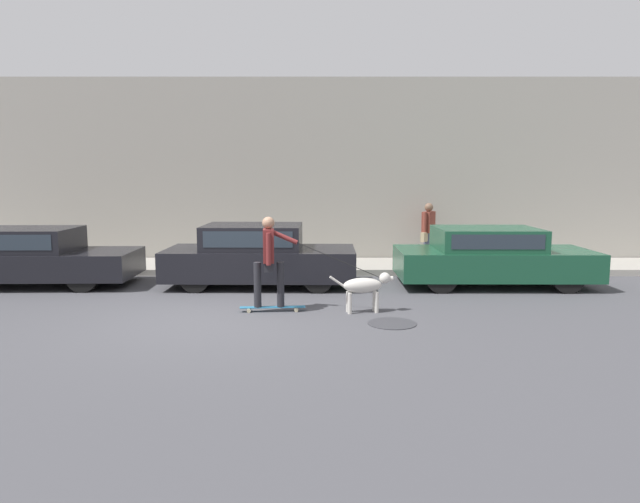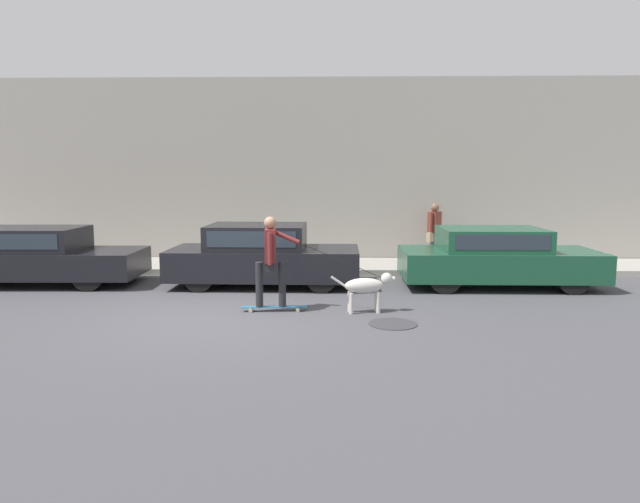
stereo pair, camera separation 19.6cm
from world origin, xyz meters
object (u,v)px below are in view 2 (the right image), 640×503
parked_car_0 (35,257)px  pedestrian_with_bag (434,230)px  skateboarder (271,258)px  dog (367,286)px  parked_car_2 (496,258)px  parked_car_1 (263,256)px

parked_car_0 → pedestrian_with_bag: bearing=14.9°
skateboarder → pedestrian_with_bag: size_ratio=1.68×
pedestrian_with_bag → dog: bearing=99.1°
parked_car_2 → dog: (-2.92, -2.46, -0.16)m
parked_car_2 → dog: bearing=-139.6°
skateboarder → pedestrian_with_bag: bearing=49.4°
parked_car_1 → skateboarder: skateboarder is taller
parked_car_1 → dog: parked_car_1 is taller
parked_car_2 → pedestrian_with_bag: pedestrian_with_bag is taller
parked_car_1 → pedestrian_with_bag: (4.15, 2.65, 0.34)m
parked_car_0 → skateboarder: bearing=-25.1°
parked_car_0 → dog: bearing=-20.4°
pedestrian_with_bag → skateboarder: bearing=84.7°
parked_car_1 → parked_car_2: (5.03, -0.00, -0.02)m
parked_car_2 → skateboarder: (-4.58, -2.40, 0.33)m
parked_car_2 → dog: 3.82m
parked_car_0 → dog: 7.52m
parked_car_0 → pedestrian_with_bag: (9.14, 2.65, 0.37)m
parked_car_2 → skateboarder: size_ratio=1.63×
dog → parked_car_2: bearing=30.4°
pedestrian_with_bag → parked_car_1: bearing=63.4°
skateboarder → parked_car_0: bearing=151.8°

